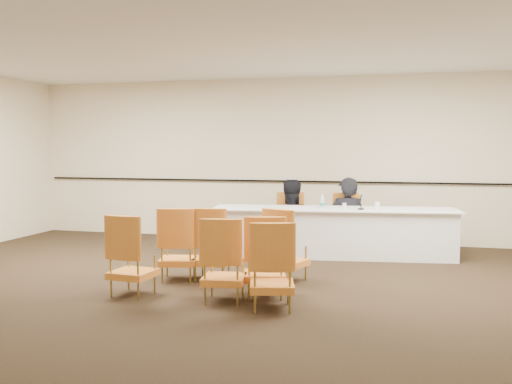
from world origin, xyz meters
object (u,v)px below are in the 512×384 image
microphone (361,201)px  drinking_glass (344,206)px  water_bottle (322,201)px  aud_chair_back_mid (224,259)px  panelist_main (347,228)px  aud_chair_front_right (286,245)px  panelist_main_chair (347,222)px  aud_chair_extra (265,256)px  coffee_cup (377,206)px  panelist_second_chair (289,221)px  aud_chair_front_mid (212,243)px  panelist_second (289,229)px  aud_chair_front_left (178,243)px  aud_chair_back_left (133,254)px  aud_chair_back_right (272,265)px  panel_table (334,232)px

microphone → drinking_glass: microphone is taller
water_bottle → aud_chair_back_mid: water_bottle is taller
panelist_main → aud_chair_front_right: (-0.53, -2.47, 0.10)m
panelist_main_chair → aud_chair_extra: (-0.62, -3.27, 0.00)m
aud_chair_back_mid → coffee_cup: bearing=55.4°
panelist_second_chair → microphone: microphone is taller
drinking_glass → aud_chair_front_mid: bearing=-128.8°
panelist_second → aud_chair_back_mid: (-0.06, -3.44, 0.13)m
aud_chair_front_mid → aud_chair_extra: (0.87, -0.68, 0.00)m
aud_chair_front_left → aud_chair_front_right: same height
panelist_second_chair → microphone: size_ratio=3.52×
panelist_main_chair → panelist_second: panelist_second is taller
microphone → aud_chair_back_left: 3.78m
aud_chair_front_right → aud_chair_back_right: size_ratio=1.00×
panelist_second → aud_chair_back_right: size_ratio=1.76×
aud_chair_front_mid → aud_chair_back_right: bearing=-52.3°
panel_table → panelist_main: (0.15, 0.59, -0.01)m
drinking_glass → panelist_second: bearing=149.4°
coffee_cup → aud_chair_extra: (-1.14, -2.66, -0.35)m
panel_table → microphone: microphone is taller
panelist_main_chair → aud_chair_front_left: 3.32m
water_bottle → aud_chair_front_left: bearing=-127.0°
panelist_main_chair → aud_chair_back_left: size_ratio=1.00×
water_bottle → panel_table: bearing=10.1°
coffee_cup → panel_table: bearing=178.3°
coffee_cup → aud_chair_front_right: size_ratio=0.13×
panel_table → aud_chair_back_mid: bearing=-113.7°
panelist_main_chair → water_bottle: bearing=-125.6°
drinking_glass → microphone: bearing=3.9°
coffee_cup → aud_chair_back_left: (-2.65, -2.96, -0.35)m
panelist_main_chair → aud_chair_front_left: bearing=-132.6°
panelist_second_chair → aud_chair_front_mid: size_ratio=1.00×
aud_chair_front_left → aud_chair_front_right: bearing=-2.8°
aud_chair_front_left → aud_chair_back_mid: 1.23m
panel_table → aud_chair_back_left: 3.58m
aud_chair_extra → aud_chair_back_mid: bearing=-159.0°
coffee_cup → aud_chair_back_mid: aud_chair_back_mid is taller
panelist_main_chair → panelist_second_chair: bearing=-180.0°
drinking_glass → aud_chair_back_mid: aud_chair_back_mid is taller
panel_table → microphone: bearing=-20.4°
aud_chair_front_left → aud_chair_extra: 1.40m
panel_table → drinking_glass: (0.17, -0.12, 0.43)m
panelist_main → aud_chair_extra: bearing=66.8°
panelist_main → aud_chair_front_right: bearing=65.4°
panelist_second → panelist_second_chair: bearing=180.0°
panelist_second → drinking_glass: (0.98, -0.58, 0.47)m
aud_chair_extra → aud_chair_front_right: bearing=67.5°
panel_table → coffee_cup: 0.80m
panelist_second_chair → aud_chair_extra: bearing=-91.4°
panelist_main_chair → microphone: (0.28, -0.69, 0.42)m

